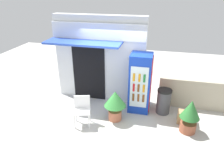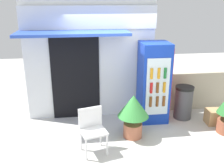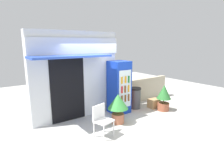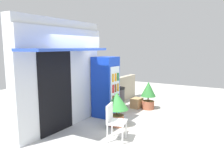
{
  "view_description": "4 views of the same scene",
  "coord_description": "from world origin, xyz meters",
  "px_view_note": "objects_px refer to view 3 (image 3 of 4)",
  "views": [
    {
      "loc": [
        1.27,
        -5.0,
        3.73
      ],
      "look_at": [
        -0.02,
        0.38,
        1.1
      ],
      "focal_mm": 33.48,
      "sensor_mm": 36.0,
      "label": 1
    },
    {
      "loc": [
        -0.94,
        -4.52,
        2.87
      ],
      "look_at": [
        -0.3,
        0.43,
        1.14
      ],
      "focal_mm": 40.78,
      "sensor_mm": 36.0,
      "label": 2
    },
    {
      "loc": [
        -3.37,
        -4.28,
        2.52
      ],
      "look_at": [
        0.09,
        0.49,
        1.23
      ],
      "focal_mm": 30.27,
      "sensor_mm": 36.0,
      "label": 3
    },
    {
      "loc": [
        -5.23,
        -2.78,
        2.2
      ],
      "look_at": [
        0.12,
        0.37,
        1.18
      ],
      "focal_mm": 36.54,
      "sensor_mm": 36.0,
      "label": 4
    }
  ],
  "objects_px": {
    "potted_plant_curbside": "(164,96)",
    "trash_bin": "(135,98)",
    "cardboard_box": "(154,103)",
    "plastic_chair": "(102,118)",
    "drink_cooler": "(119,87)",
    "potted_plant_near_shop": "(118,105)"
  },
  "relations": [
    {
      "from": "potted_plant_near_shop",
      "to": "drink_cooler",
      "type": "bearing_deg",
      "value": 49.6
    },
    {
      "from": "drink_cooler",
      "to": "plastic_chair",
      "type": "height_order",
      "value": "drink_cooler"
    },
    {
      "from": "plastic_chair",
      "to": "potted_plant_curbside",
      "type": "bearing_deg",
      "value": 6.07
    },
    {
      "from": "plastic_chair",
      "to": "trash_bin",
      "type": "xyz_separation_m",
      "value": [
        2.29,
        1.14,
        -0.1
      ]
    },
    {
      "from": "drink_cooler",
      "to": "potted_plant_curbside",
      "type": "xyz_separation_m",
      "value": [
        1.47,
        -0.85,
        -0.38
      ]
    },
    {
      "from": "potted_plant_near_shop",
      "to": "cardboard_box",
      "type": "relative_size",
      "value": 2.2
    },
    {
      "from": "plastic_chair",
      "to": "cardboard_box",
      "type": "relative_size",
      "value": 2.01
    },
    {
      "from": "drink_cooler",
      "to": "trash_bin",
      "type": "distance_m",
      "value": 0.94
    },
    {
      "from": "potted_plant_near_shop",
      "to": "cardboard_box",
      "type": "xyz_separation_m",
      "value": [
        2.06,
        0.32,
        -0.43
      ]
    },
    {
      "from": "potted_plant_curbside",
      "to": "cardboard_box",
      "type": "bearing_deg",
      "value": 96.5
    },
    {
      "from": "plastic_chair",
      "to": "drink_cooler",
      "type": "bearing_deg",
      "value": 37.44
    },
    {
      "from": "trash_bin",
      "to": "potted_plant_curbside",
      "type": "bearing_deg",
      "value": -49.77
    },
    {
      "from": "plastic_chair",
      "to": "potted_plant_near_shop",
      "type": "relative_size",
      "value": 0.92
    },
    {
      "from": "potted_plant_near_shop",
      "to": "plastic_chair",
      "type": "bearing_deg",
      "value": -154.84
    },
    {
      "from": "trash_bin",
      "to": "cardboard_box",
      "type": "bearing_deg",
      "value": -31.95
    },
    {
      "from": "trash_bin",
      "to": "potted_plant_near_shop",
      "type": "bearing_deg",
      "value": -152.75
    },
    {
      "from": "plastic_chair",
      "to": "trash_bin",
      "type": "distance_m",
      "value": 2.56
    },
    {
      "from": "potted_plant_near_shop",
      "to": "trash_bin",
      "type": "relative_size",
      "value": 1.16
    },
    {
      "from": "drink_cooler",
      "to": "trash_bin",
      "type": "bearing_deg",
      "value": -1.94
    },
    {
      "from": "drink_cooler",
      "to": "cardboard_box",
      "type": "xyz_separation_m",
      "value": [
        1.42,
        -0.43,
        -0.77
      ]
    },
    {
      "from": "plastic_chair",
      "to": "cardboard_box",
      "type": "distance_m",
      "value": 3.05
    },
    {
      "from": "potted_plant_curbside",
      "to": "trash_bin",
      "type": "bearing_deg",
      "value": 130.23
    }
  ]
}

